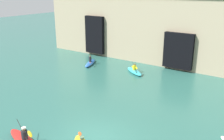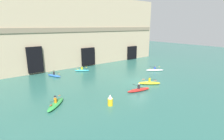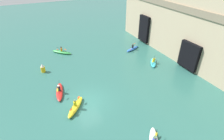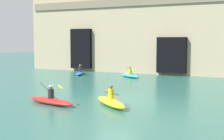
{
  "view_description": "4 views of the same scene",
  "coord_description": "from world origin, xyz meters",
  "px_view_note": "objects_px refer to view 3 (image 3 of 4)",
  "views": [
    {
      "loc": [
        7.71,
        -9.6,
        8.26
      ],
      "look_at": [
        -2.87,
        6.04,
        1.99
      ],
      "focal_mm": 40.0,
      "sensor_mm": 36.0,
      "label": 1
    },
    {
      "loc": [
        -19.05,
        -17.69,
        8.5
      ],
      "look_at": [
        -1.77,
        4.76,
        1.29
      ],
      "focal_mm": 28.0,
      "sensor_mm": 36.0,
      "label": 2
    },
    {
      "loc": [
        14.05,
        -3.84,
        12.94
      ],
      "look_at": [
        -3.0,
        4.28,
        1.25
      ],
      "focal_mm": 28.0,
      "sensor_mm": 36.0,
      "label": 3
    },
    {
      "loc": [
        7.74,
        -16.63,
        3.59
      ],
      "look_at": [
        -3.27,
        6.28,
        1.18
      ],
      "focal_mm": 50.0,
      "sensor_mm": 36.0,
      "label": 4
    }
  ],
  "objects_px": {
    "kayak_cyan": "(153,62)",
    "kayak_blue": "(133,49)",
    "kayak_red": "(60,91)",
    "kayak_yellow": "(75,107)",
    "marker_buoy": "(43,68)",
    "kayak_green": "(62,52)"
  },
  "relations": [
    {
      "from": "kayak_red",
      "to": "kayak_blue",
      "type": "bearing_deg",
      "value": -53.13
    },
    {
      "from": "kayak_cyan",
      "to": "kayak_yellow",
      "type": "height_order",
      "value": "kayak_yellow"
    },
    {
      "from": "kayak_blue",
      "to": "kayak_green",
      "type": "bearing_deg",
      "value": -41.01
    },
    {
      "from": "kayak_yellow",
      "to": "kayak_green",
      "type": "bearing_deg",
      "value": -146.56
    },
    {
      "from": "kayak_yellow",
      "to": "kayak_green",
      "type": "xyz_separation_m",
      "value": [
        -13.67,
        1.43,
        -0.02
      ]
    },
    {
      "from": "kayak_red",
      "to": "marker_buoy",
      "type": "bearing_deg",
      "value": 22.75
    },
    {
      "from": "kayak_blue",
      "to": "kayak_red",
      "type": "bearing_deg",
      "value": 3.14
    },
    {
      "from": "kayak_green",
      "to": "marker_buoy",
      "type": "bearing_deg",
      "value": -81.37
    },
    {
      "from": "kayak_cyan",
      "to": "kayak_blue",
      "type": "xyz_separation_m",
      "value": [
        -5.53,
        -0.27,
        0.01
      ]
    },
    {
      "from": "kayak_yellow",
      "to": "kayak_green",
      "type": "relative_size",
      "value": 0.95
    },
    {
      "from": "kayak_cyan",
      "to": "kayak_red",
      "type": "relative_size",
      "value": 0.79
    },
    {
      "from": "marker_buoy",
      "to": "kayak_cyan",
      "type": "bearing_deg",
      "value": 73.01
    },
    {
      "from": "marker_buoy",
      "to": "kayak_red",
      "type": "bearing_deg",
      "value": 11.15
    },
    {
      "from": "kayak_red",
      "to": "kayak_green",
      "type": "height_order",
      "value": "kayak_red"
    },
    {
      "from": "kayak_cyan",
      "to": "marker_buoy",
      "type": "bearing_deg",
      "value": -71.67
    },
    {
      "from": "kayak_red",
      "to": "kayak_green",
      "type": "relative_size",
      "value": 1.13
    },
    {
      "from": "kayak_red",
      "to": "kayak_yellow",
      "type": "bearing_deg",
      "value": -151.67
    },
    {
      "from": "kayak_cyan",
      "to": "marker_buoy",
      "type": "relative_size",
      "value": 2.18
    },
    {
      "from": "kayak_yellow",
      "to": "kayak_blue",
      "type": "bearing_deg",
      "value": 166.83
    },
    {
      "from": "kayak_blue",
      "to": "marker_buoy",
      "type": "relative_size",
      "value": 2.42
    },
    {
      "from": "kayak_red",
      "to": "kayak_yellow",
      "type": "xyz_separation_m",
      "value": [
        3.28,
        0.99,
        0.03
      ]
    },
    {
      "from": "kayak_green",
      "to": "kayak_blue",
      "type": "bearing_deg",
      "value": 26.08
    }
  ]
}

